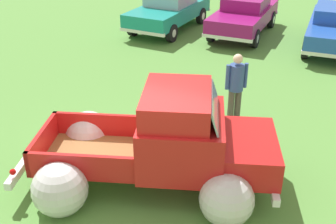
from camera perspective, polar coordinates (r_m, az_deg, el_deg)
ground_plane at (r=8.07m, az=-2.85°, el=-9.47°), size 80.00×80.00×0.00m
vintage_pickup_truck at (r=7.60m, az=-0.07°, el=-5.09°), size 5.00×3.85×1.96m
show_car_0 at (r=17.10m, az=0.15°, el=13.77°), size 2.00×4.41×1.43m
show_car_1 at (r=16.73m, az=10.36°, el=13.02°), size 1.88×4.40×1.43m
show_car_2 at (r=15.99m, az=21.95°, el=10.83°), size 2.07×4.65×1.43m
spectator_1 at (r=9.77m, az=9.26°, el=3.77°), size 0.48×0.48×1.70m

